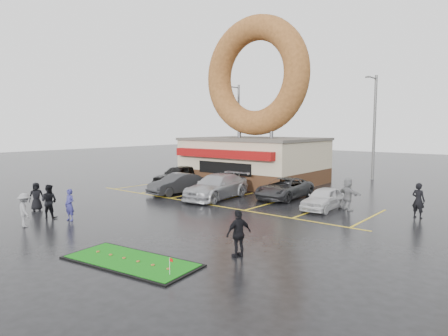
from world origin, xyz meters
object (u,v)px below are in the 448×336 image
Objects in this scene: person_cameraman at (239,233)px; car_grey at (284,188)px; car_black at (178,175)px; car_dgrey at (177,184)px; streetlight_mid at (374,125)px; dumpster at (198,172)px; donut_shop at (255,128)px; putting_green at (131,261)px; streetlight_left at (238,125)px; car_silver at (216,187)px; person_blue at (70,205)px; car_white at (324,198)px.

car_grey is at bearing -137.93° from person_cameraman.
car_dgrey is at bearing -50.94° from car_black.
streetlight_mid is 13.61m from car_grey.
streetlight_mid is 1.95× the size of car_black.
car_dgrey reaches higher than dumpster.
dumpster is (-15.41, 14.51, -0.20)m from person_cameraman.
car_black is (-3.74, -5.14, -3.68)m from donut_shop.
putting_green is (8.85, -10.80, -0.66)m from car_dgrey.
donut_shop is 9.87m from streetlight_left.
car_dgrey is 0.78× the size of car_silver.
person_cameraman is at bearing -81.65° from streetlight_mid.
person_blue reaches higher than car_silver.
streetlight_mid is 2.13× the size of car_dgrey.
car_white is 9.62m from person_cameraman.
person_cameraman is 0.95× the size of dumpster.
person_blue is 0.31× the size of putting_green.
donut_shop is 7.50× the size of dumpster.
streetlight_left is at bearing 139.62° from car_white.
person_cameraman is at bearing -52.72° from streetlight_left.
donut_shop reaches higher than car_white.
person_blue reaches higher than car_white.
person_cameraman is at bearing -56.79° from donut_shop.
donut_shop is at bearing 84.77° from person_blue.
car_dgrey is 2.35× the size of dumpster.
streetlight_mid is 5.74× the size of person_blue.
car_black is 6.69m from car_silver.
streetlight_left is 5.74× the size of person_blue.
person_blue is (7.72, -23.87, -4.00)m from streetlight_left.
streetlight_left reaches higher than dumpster.
car_black is 4.11m from car_dgrey.
car_black is at bearing 141.27° from car_dgrey.
car_white is at bearing -153.57° from person_cameraman.
donut_shop is 11.99m from car_white.
car_white is at bearing -25.48° from car_grey.
person_blue is (1.57, -8.87, 0.09)m from car_dgrey.
putting_green is (8.01, -18.86, -4.43)m from donut_shop.
donut_shop is at bearing -44.78° from streetlight_left.
donut_shop is at bearing 48.20° from car_black.
car_silver is 4.36m from car_grey.
streetlight_mid is 1.67× the size of car_silver.
car_silver is at bearing -170.79° from car_white.
streetlight_left is (-7.00, 6.95, 0.32)m from donut_shop.
car_white is (2.28, -14.49, -4.16)m from streetlight_mid.
car_dgrey is 2.69× the size of person_blue.
putting_green is at bearing -66.99° from donut_shop.
donut_shop reaches higher than streetlight_mid.
donut_shop reaches higher than car_silver.
car_white is 12.39m from putting_green.
car_black is (3.26, -12.09, -4.00)m from streetlight_left.
person_cameraman is at bearing -51.47° from car_silver.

